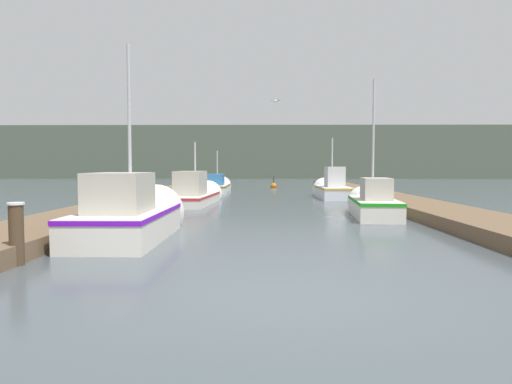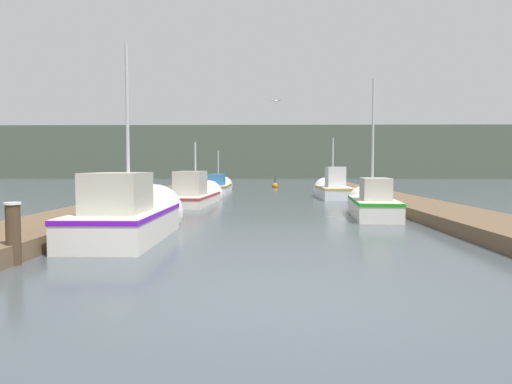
{
  "view_description": "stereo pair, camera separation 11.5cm",
  "coord_description": "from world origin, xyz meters",
  "px_view_note": "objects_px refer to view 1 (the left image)",
  "views": [
    {
      "loc": [
        -0.31,
        -5.73,
        1.71
      ],
      "look_at": [
        -0.54,
        12.99,
        0.63
      ],
      "focal_mm": 32.0,
      "sensor_mm": 36.0,
      "label": 1
    },
    {
      "loc": [
        -0.19,
        -5.73,
        1.71
      ],
      "look_at": [
        -0.54,
        12.99,
        0.63
      ],
      "focal_mm": 32.0,
      "sensor_mm": 36.0,
      "label": 2
    }
  ],
  "objects_px": {
    "mooring_piling_2": "(16,234)",
    "seagull_lead": "(276,101)",
    "fishing_boat_0": "(133,215)",
    "fishing_boat_2": "(197,194)",
    "mooring_piling_3": "(206,183)",
    "mooring_piling_0": "(367,192)",
    "fishing_boat_3": "(331,189)",
    "fishing_boat_4": "(218,186)",
    "mooring_piling_1": "(341,187)",
    "fishing_boat_1": "(372,203)",
    "channel_buoy": "(274,186)"
  },
  "relations": [
    {
      "from": "fishing_boat_4",
      "to": "fishing_boat_0",
      "type": "bearing_deg",
      "value": -90.61
    },
    {
      "from": "fishing_boat_3",
      "to": "fishing_boat_4",
      "type": "relative_size",
      "value": 0.79
    },
    {
      "from": "fishing_boat_3",
      "to": "seagull_lead",
      "type": "bearing_deg",
      "value": -175.31
    },
    {
      "from": "fishing_boat_3",
      "to": "mooring_piling_3",
      "type": "xyz_separation_m",
      "value": [
        -7.78,
        8.2,
        0.02
      ]
    },
    {
      "from": "mooring_piling_0",
      "to": "mooring_piling_1",
      "type": "bearing_deg",
      "value": 91.92
    },
    {
      "from": "mooring_piling_0",
      "to": "mooring_piling_2",
      "type": "height_order",
      "value": "mooring_piling_2"
    },
    {
      "from": "channel_buoy",
      "to": "mooring_piling_0",
      "type": "bearing_deg",
      "value": -74.91
    },
    {
      "from": "mooring_piling_1",
      "to": "mooring_piling_0",
      "type": "bearing_deg",
      "value": -88.08
    },
    {
      "from": "fishing_boat_4",
      "to": "mooring_piling_1",
      "type": "relative_size",
      "value": 6.77
    },
    {
      "from": "fishing_boat_4",
      "to": "seagull_lead",
      "type": "relative_size",
      "value": 11.5
    },
    {
      "from": "fishing_boat_2",
      "to": "mooring_piling_2",
      "type": "height_order",
      "value": "fishing_boat_2"
    },
    {
      "from": "fishing_boat_0",
      "to": "channel_buoy",
      "type": "xyz_separation_m",
      "value": [
        4.04,
        24.71,
        -0.37
      ]
    },
    {
      "from": "seagull_lead",
      "to": "channel_buoy",
      "type": "bearing_deg",
      "value": 105.97
    },
    {
      "from": "fishing_boat_4",
      "to": "mooring_piling_1",
      "type": "height_order",
      "value": "fishing_boat_4"
    },
    {
      "from": "mooring_piling_1",
      "to": "mooring_piling_2",
      "type": "relative_size",
      "value": 0.87
    },
    {
      "from": "fishing_boat_4",
      "to": "mooring_piling_3",
      "type": "height_order",
      "value": "fishing_boat_4"
    },
    {
      "from": "mooring_piling_2",
      "to": "channel_buoy",
      "type": "relative_size",
      "value": 1.11
    },
    {
      "from": "mooring_piling_0",
      "to": "channel_buoy",
      "type": "relative_size",
      "value": 1.05
    },
    {
      "from": "fishing_boat_0",
      "to": "seagull_lead",
      "type": "relative_size",
      "value": 8.98
    },
    {
      "from": "mooring_piling_3",
      "to": "seagull_lead",
      "type": "bearing_deg",
      "value": -60.69
    },
    {
      "from": "fishing_boat_2",
      "to": "seagull_lead",
      "type": "height_order",
      "value": "seagull_lead"
    },
    {
      "from": "fishing_boat_2",
      "to": "mooring_piling_0",
      "type": "height_order",
      "value": "fishing_boat_2"
    },
    {
      "from": "fishing_boat_3",
      "to": "mooring_piling_0",
      "type": "relative_size",
      "value": 4.95
    },
    {
      "from": "mooring_piling_1",
      "to": "mooring_piling_2",
      "type": "bearing_deg",
      "value": -114.89
    },
    {
      "from": "fishing_boat_3",
      "to": "mooring_piling_0",
      "type": "bearing_deg",
      "value": -72.66
    },
    {
      "from": "mooring_piling_2",
      "to": "seagull_lead",
      "type": "height_order",
      "value": "seagull_lead"
    },
    {
      "from": "fishing_boat_0",
      "to": "mooring_piling_1",
      "type": "xyz_separation_m",
      "value": [
        7.79,
        15.88,
        -0.03
      ]
    },
    {
      "from": "fishing_boat_3",
      "to": "fishing_boat_2",
      "type": "bearing_deg",
      "value": -150.63
    },
    {
      "from": "fishing_boat_0",
      "to": "fishing_boat_2",
      "type": "relative_size",
      "value": 0.83
    },
    {
      "from": "mooring_piling_3",
      "to": "channel_buoy",
      "type": "height_order",
      "value": "mooring_piling_3"
    },
    {
      "from": "mooring_piling_2",
      "to": "mooring_piling_3",
      "type": "height_order",
      "value": "mooring_piling_2"
    },
    {
      "from": "fishing_boat_3",
      "to": "fishing_boat_4",
      "type": "bearing_deg",
      "value": 137.19
    },
    {
      "from": "fishing_boat_3",
      "to": "seagull_lead",
      "type": "relative_size",
      "value": 9.11
    },
    {
      "from": "fishing_boat_4",
      "to": "mooring_piling_0",
      "type": "relative_size",
      "value": 6.25
    },
    {
      "from": "fishing_boat_4",
      "to": "mooring_piling_3",
      "type": "bearing_deg",
      "value": 116.84
    },
    {
      "from": "mooring_piling_0",
      "to": "channel_buoy",
      "type": "distance_m",
      "value": 15.13
    },
    {
      "from": "fishing_boat_1",
      "to": "channel_buoy",
      "type": "xyz_separation_m",
      "value": [
        -2.84,
        20.08,
        -0.3
      ]
    },
    {
      "from": "fishing_boat_1",
      "to": "fishing_boat_4",
      "type": "height_order",
      "value": "fishing_boat_1"
    },
    {
      "from": "fishing_boat_0",
      "to": "mooring_piling_0",
      "type": "bearing_deg",
      "value": 51.69
    },
    {
      "from": "fishing_boat_4",
      "to": "seagull_lead",
      "type": "xyz_separation_m",
      "value": [
        3.68,
        -6.36,
        4.77
      ]
    },
    {
      "from": "mooring_piling_3",
      "to": "fishing_boat_1",
      "type": "bearing_deg",
      "value": -65.57
    },
    {
      "from": "mooring_piling_2",
      "to": "mooring_piling_3",
      "type": "distance_m",
      "value": 25.06
    },
    {
      "from": "fishing_boat_2",
      "to": "fishing_boat_3",
      "type": "height_order",
      "value": "fishing_boat_3"
    },
    {
      "from": "fishing_boat_1",
      "to": "mooring_piling_3",
      "type": "distance_m",
      "value": 18.87
    },
    {
      "from": "mooring_piling_0",
      "to": "mooring_piling_3",
      "type": "bearing_deg",
      "value": 127.28
    },
    {
      "from": "fishing_boat_3",
      "to": "fishing_boat_1",
      "type": "bearing_deg",
      "value": -90.39
    },
    {
      "from": "mooring_piling_2",
      "to": "seagull_lead",
      "type": "bearing_deg",
      "value": 73.44
    },
    {
      "from": "fishing_boat_0",
      "to": "fishing_boat_1",
      "type": "relative_size",
      "value": 1.02
    },
    {
      "from": "fishing_boat_0",
      "to": "seagull_lead",
      "type": "height_order",
      "value": "seagull_lead"
    },
    {
      "from": "mooring_piling_3",
      "to": "seagull_lead",
      "type": "height_order",
      "value": "seagull_lead"
    }
  ]
}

